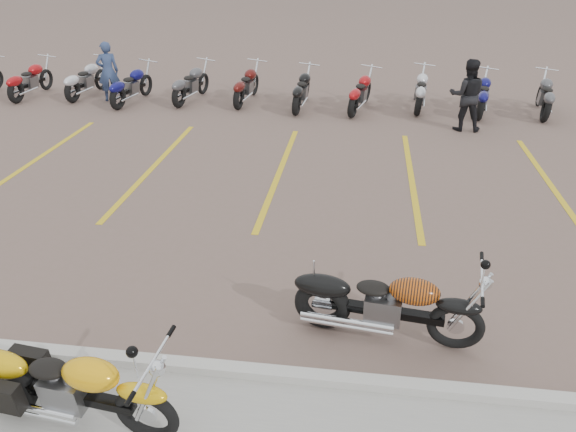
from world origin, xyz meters
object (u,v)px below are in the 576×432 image
object	(u,v)px
flame_cruiser	(383,305)
person_a	(108,71)
person_b	(467,95)
yellow_cruiser	(69,387)

from	to	relation	value
flame_cruiser	person_a	size ratio (longest dim) A/B	1.33
flame_cruiser	person_b	world-z (taller)	person_b
person_a	person_b	xyz separation A→B (m)	(9.97, -1.52, 0.03)
flame_cruiser	person_b	distance (m)	8.82
person_a	yellow_cruiser	bearing A→B (deg)	81.85
flame_cruiser	person_b	xyz separation A→B (m)	(2.15, 8.55, 0.42)
flame_cruiser	yellow_cruiser	bearing A→B (deg)	-142.02
person_a	person_b	distance (m)	10.08
person_a	person_b	size ratio (longest dim) A/B	0.97
flame_cruiser	person_a	distance (m)	12.76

